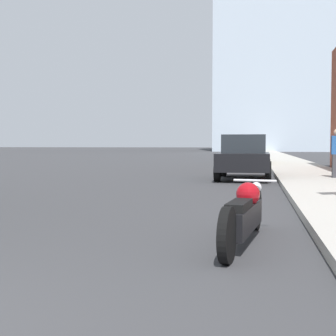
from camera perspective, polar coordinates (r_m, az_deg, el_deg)
sidewalk at (r=42.06m, az=13.53°, el=1.18°), size 2.86×240.00×0.15m
motorcycle at (r=6.08m, az=9.29°, el=-5.57°), size 0.69×2.70×0.76m
parked_car_black at (r=17.24m, az=9.28°, el=1.37°), size 1.96×4.29×1.61m
parked_car_yellow at (r=29.45m, az=10.15°, el=2.09°), size 1.80×4.33×1.78m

